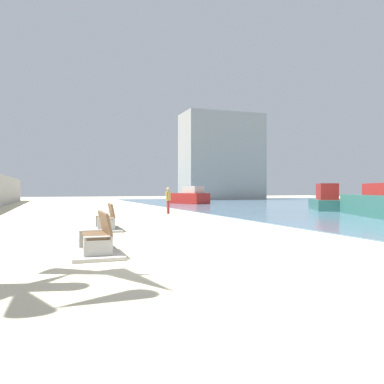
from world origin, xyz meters
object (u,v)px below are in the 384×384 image
(person_walking, at_px, (168,198))
(boat_mid_bay, at_px, (190,197))
(bench_near, at_px, (96,244))
(boat_nearest, at_px, (379,203))
(bench_far, at_px, (106,224))
(boat_far_left, at_px, (325,200))

(person_walking, distance_m, boat_mid_bay, 16.48)
(bench_near, relative_size, person_walking, 1.27)
(boat_nearest, bearing_deg, person_walking, 147.10)
(bench_near, bearing_deg, boat_mid_bay, 66.85)
(bench_far, relative_size, boat_far_left, 0.35)
(bench_near, height_order, boat_nearest, boat_nearest)
(bench_near, relative_size, boat_mid_bay, 0.46)
(bench_far, relative_size, person_walking, 1.30)
(boat_far_left, bearing_deg, bench_near, -141.13)
(person_walking, height_order, boat_mid_bay, boat_mid_bay)
(boat_mid_bay, relative_size, boat_nearest, 0.72)
(boat_far_left, relative_size, boat_nearest, 0.98)
(bench_near, xyz_separation_m, person_walking, (5.77, 14.04, 0.72))
(bench_far, xyz_separation_m, person_walking, (4.88, 8.63, 0.72))
(bench_near, xyz_separation_m, bench_far, (0.89, 5.41, 0.00))
(boat_far_left, bearing_deg, person_walking, -178.41)
(person_walking, bearing_deg, bench_far, -119.47)
(bench_near, xyz_separation_m, boat_mid_bay, (12.45, 29.11, 0.51))
(bench_near, height_order, person_walking, person_walking)
(bench_near, xyz_separation_m, boat_far_left, (17.84, 14.38, 0.48))
(person_walking, distance_m, boat_far_left, 12.08)
(bench_far, xyz_separation_m, boat_far_left, (16.95, 8.97, 0.48))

